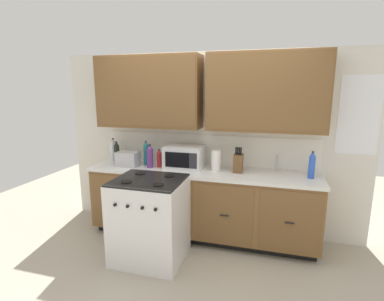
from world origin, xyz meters
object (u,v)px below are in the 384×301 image
bottle_dark (117,152)px  bottle_red (159,158)px  microwave (184,157)px  bottle_violet (150,156)px  stove_range (150,219)px  paper_towel_roll (216,160)px  toaster (128,159)px  bottle_clear (113,150)px  bottle_blue (312,165)px  knife_block (238,163)px  bottle_teal (146,153)px

bottle_dark → bottle_red: bearing=-7.6°
microwave → bottle_violet: bottle_violet is taller
stove_range → bottle_violet: size_ratio=3.15×
paper_towel_roll → bottle_red: bearing=-177.6°
microwave → bottle_violet: 0.44m
toaster → paper_towel_roll: bearing=4.8°
paper_towel_roll → bottle_red: size_ratio=1.10×
bottle_violet → bottle_clear: bearing=162.1°
microwave → bottle_red: bearing=-168.1°
bottle_clear → bottle_violet: size_ratio=1.06×
bottle_clear → bottle_red: bottle_clear is taller
stove_range → bottle_blue: 1.92m
microwave → knife_block: (0.69, -0.02, -0.02)m
microwave → toaster: (-0.74, -0.13, -0.04)m
microwave → bottle_violet: bearing=-165.0°
bottle_blue → bottle_red: bottle_blue is taller
stove_range → knife_block: bearing=37.1°
bottle_red → bottle_dark: bearing=172.4°
bottle_clear → bottle_teal: 0.55m
paper_towel_roll → bottle_teal: bearing=177.7°
paper_towel_roll → bottle_dark: (-1.40, 0.06, 0.01)m
microwave → bottle_teal: bearing=179.7°
bottle_dark → bottle_teal: size_ratio=0.90×
knife_block → bottle_clear: size_ratio=0.97×
bottle_blue → bottle_violet: size_ratio=1.04×
bottle_clear → bottle_blue: bottle_clear is taller
knife_block → bottle_teal: size_ratio=0.96×
bottle_blue → bottle_violet: 1.95m
bottle_violet → bottle_teal: 0.16m
microwave → bottle_blue: 1.52m
microwave → bottle_clear: size_ratio=1.51×
bottle_clear → bottle_teal: (0.55, -0.09, 0.00)m
toaster → bottle_violet: size_ratio=0.93×
paper_towel_roll → knife_block: bearing=2.5°
knife_block → bottle_red: size_ratio=1.31×
toaster → knife_block: knife_block is taller
toaster → bottle_blue: (2.26, 0.08, 0.06)m
bottle_blue → bottle_teal: bearing=178.5°
stove_range → bottle_violet: bottle_violet is taller
paper_towel_roll → bottle_teal: (-0.95, 0.04, 0.03)m
microwave → toaster: bearing=-169.7°
stove_range → paper_towel_roll: paper_towel_roll is taller
toaster → bottle_clear: bottle_clear is taller
knife_block → bottle_dark: size_ratio=1.06×
bottle_teal → bottle_red: bearing=-18.1°
bottle_clear → bottle_red: 0.78m
stove_range → bottle_red: size_ratio=4.00×
bottle_violet → bottle_red: size_ratio=1.27×
bottle_dark → bottle_violet: bottle_violet is taller
bottle_teal → bottle_clear: bearing=170.3°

